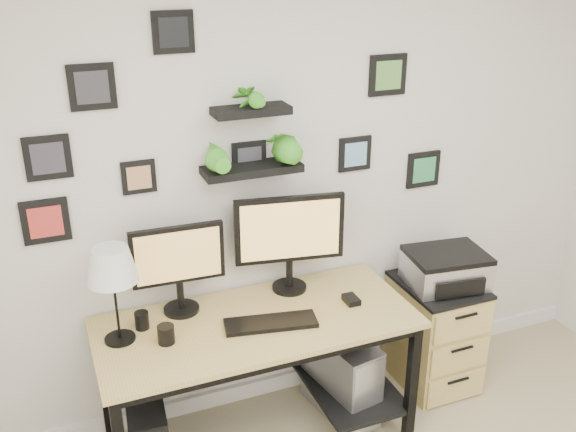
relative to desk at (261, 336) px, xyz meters
name	(u,v)px	position (x,y,z in m)	size (l,w,h in m)	color
room	(299,377)	(0.35, 0.32, -0.58)	(4.00, 4.00, 4.00)	#BDAF87
desk	(261,336)	(0.00, 0.00, 0.00)	(1.60, 0.70, 0.75)	tan
monitor_left	(178,263)	(-0.36, 0.19, 0.40)	(0.47, 0.19, 0.48)	black
monitor_right	(290,236)	(0.24, 0.19, 0.45)	(0.58, 0.22, 0.54)	black
keyboard	(271,323)	(0.01, -0.10, 0.14)	(0.46, 0.15, 0.02)	black
mouse	(351,300)	(0.48, -0.06, 0.14)	(0.07, 0.10, 0.03)	black
table_lamp	(112,267)	(-0.70, 0.05, 0.51)	(0.24, 0.24, 0.48)	black
mug	(166,334)	(-0.50, -0.06, 0.17)	(0.08, 0.08, 0.09)	black
pen_cup	(142,320)	(-0.58, 0.11, 0.17)	(0.07, 0.07, 0.09)	black
pc_tower_grey	(341,375)	(0.47, 0.00, -0.38)	(0.30, 0.53, 0.49)	gray
file_cabinet	(435,333)	(1.12, 0.06, -0.29)	(0.43, 0.53, 0.67)	tan
printer	(446,268)	(1.15, 0.05, 0.14)	(0.48, 0.40, 0.20)	silver
wall_decor	(246,134)	(0.03, 0.26, 1.00)	(2.28, 0.18, 1.04)	black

